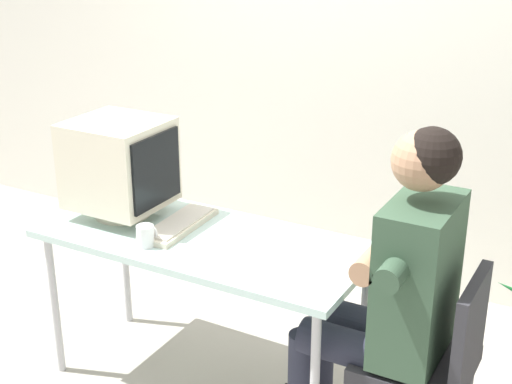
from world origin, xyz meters
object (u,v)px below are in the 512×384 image
(office_chair, at_px, (432,358))
(desk_mug, at_px, (146,236))
(desk, at_px, (203,249))
(crt_monitor, at_px, (120,164))
(person_seated, at_px, (392,285))
(keyboard, at_px, (179,224))

(office_chair, bearing_deg, desk_mug, -173.13)
(desk, relative_size, desk_mug, 15.63)
(office_chair, bearing_deg, crt_monitor, 177.41)
(desk, bearing_deg, office_chair, -2.47)
(desk, bearing_deg, desk_mug, -130.08)
(office_chair, height_order, desk_mug, office_chair)
(crt_monitor, bearing_deg, office_chair, -2.59)
(desk, distance_m, person_seated, 0.84)
(desk, xyz_separation_m, person_seated, (0.84, -0.04, 0.07))
(desk, relative_size, crt_monitor, 3.22)
(desk, distance_m, desk_mug, 0.26)
(office_chair, xyz_separation_m, person_seated, (-0.17, 0.00, 0.25))
(keyboard, distance_m, desk_mug, 0.22)
(desk, height_order, office_chair, office_chair)
(crt_monitor, relative_size, desk_mug, 4.86)
(keyboard, bearing_deg, desk, -12.27)
(crt_monitor, xyz_separation_m, office_chair, (1.45, -0.07, -0.48))
(office_chair, height_order, person_seated, person_seated)
(crt_monitor, bearing_deg, desk_mug, -35.99)
(crt_monitor, bearing_deg, keyboard, 1.67)
(desk, bearing_deg, keyboard, 167.73)
(office_chair, bearing_deg, desk, 177.53)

